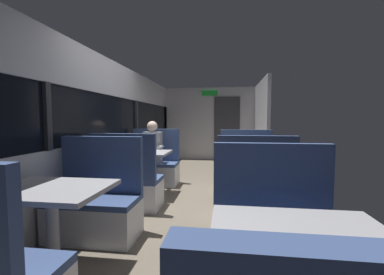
{
  "coord_description": "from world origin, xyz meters",
  "views": [
    {
      "loc": [
        0.52,
        -3.96,
        1.29
      ],
      "look_at": [
        -0.33,
        2.42,
        0.83
      ],
      "focal_mm": 23.81,
      "sensor_mm": 36.0,
      "label": 1
    }
  ],
  "objects_px": {
    "dining_table_mid_window": "(143,157)",
    "bench_front_aisle_facing_entry": "(274,244)",
    "bench_mid_window_facing_end": "(127,186)",
    "dining_table_front_aisle": "(302,252)",
    "bench_near_window_facing_entry": "(96,207)",
    "dining_table_near_window": "(52,199)",
    "dining_table_rear_aisle": "(250,162)",
    "seated_passenger": "(153,158)",
    "bench_rear_aisle_facing_end": "(255,195)",
    "bench_rear_aisle_facing_entry": "(246,172)",
    "bench_mid_window_facing_entry": "(154,168)"
  },
  "relations": [
    {
      "from": "bench_mid_window_facing_entry",
      "to": "bench_mid_window_facing_end",
      "type": "bearing_deg",
      "value": -90.0
    },
    {
      "from": "bench_rear_aisle_facing_entry",
      "to": "bench_near_window_facing_entry",
      "type": "bearing_deg",
      "value": -130.33
    },
    {
      "from": "dining_table_near_window",
      "to": "bench_rear_aisle_facing_entry",
      "type": "relative_size",
      "value": 0.82
    },
    {
      "from": "dining_table_near_window",
      "to": "bench_rear_aisle_facing_entry",
      "type": "xyz_separation_m",
      "value": [
        1.79,
        2.81,
        -0.31
      ]
    },
    {
      "from": "bench_near_window_facing_entry",
      "to": "dining_table_near_window",
      "type": "bearing_deg",
      "value": -90.0
    },
    {
      "from": "bench_mid_window_facing_entry",
      "to": "dining_table_rear_aisle",
      "type": "distance_m",
      "value": 2.03
    },
    {
      "from": "bench_near_window_facing_entry",
      "to": "seated_passenger",
      "type": "distance_m",
      "value": 2.25
    },
    {
      "from": "dining_table_near_window",
      "to": "bench_mid_window_facing_end",
      "type": "bearing_deg",
      "value": 90.0
    },
    {
      "from": "dining_table_near_window",
      "to": "bench_front_aisle_facing_entry",
      "type": "height_order",
      "value": "bench_front_aisle_facing_entry"
    },
    {
      "from": "bench_near_window_facing_entry",
      "to": "dining_table_front_aisle",
      "type": "distance_m",
      "value": 2.23
    },
    {
      "from": "bench_mid_window_facing_end",
      "to": "dining_table_rear_aisle",
      "type": "relative_size",
      "value": 1.22
    },
    {
      "from": "bench_front_aisle_facing_entry",
      "to": "dining_table_rear_aisle",
      "type": "relative_size",
      "value": 1.22
    },
    {
      "from": "dining_table_near_window",
      "to": "bench_rear_aisle_facing_end",
      "type": "distance_m",
      "value": 2.3
    },
    {
      "from": "dining_table_near_window",
      "to": "dining_table_rear_aisle",
      "type": "xyz_separation_m",
      "value": [
        1.79,
        2.11,
        0.0
      ]
    },
    {
      "from": "dining_table_rear_aisle",
      "to": "bench_front_aisle_facing_entry",
      "type": "bearing_deg",
      "value": -90.0
    },
    {
      "from": "dining_table_mid_window",
      "to": "seated_passenger",
      "type": "distance_m",
      "value": 0.64
    },
    {
      "from": "bench_mid_window_facing_entry",
      "to": "bench_rear_aisle_facing_end",
      "type": "distance_m",
      "value": 2.4
    },
    {
      "from": "dining_table_near_window",
      "to": "bench_mid_window_facing_end",
      "type": "xyz_separation_m",
      "value": [
        0.0,
        1.61,
        -0.31
      ]
    },
    {
      "from": "bench_front_aisle_facing_entry",
      "to": "bench_rear_aisle_facing_end",
      "type": "relative_size",
      "value": 1.0
    },
    {
      "from": "bench_rear_aisle_facing_entry",
      "to": "seated_passenger",
      "type": "relative_size",
      "value": 0.87
    },
    {
      "from": "bench_mid_window_facing_end",
      "to": "dining_table_rear_aisle",
      "type": "xyz_separation_m",
      "value": [
        1.79,
        0.5,
        0.31
      ]
    },
    {
      "from": "seated_passenger",
      "to": "bench_rear_aisle_facing_entry",
      "type": "bearing_deg",
      "value": -4.08
    },
    {
      "from": "bench_near_window_facing_entry",
      "to": "bench_rear_aisle_facing_entry",
      "type": "xyz_separation_m",
      "value": [
        1.79,
        2.11,
        0.0
      ]
    },
    {
      "from": "dining_table_near_window",
      "to": "bench_front_aisle_facing_entry",
      "type": "bearing_deg",
      "value": 3.18
    },
    {
      "from": "dining_table_mid_window",
      "to": "bench_front_aisle_facing_entry",
      "type": "relative_size",
      "value": 0.82
    },
    {
      "from": "dining_table_mid_window",
      "to": "dining_table_front_aisle",
      "type": "xyz_separation_m",
      "value": [
        1.79,
        -2.91,
        0.0
      ]
    },
    {
      "from": "bench_rear_aisle_facing_end",
      "to": "bench_rear_aisle_facing_entry",
      "type": "bearing_deg",
      "value": 90.0
    },
    {
      "from": "dining_table_front_aisle",
      "to": "dining_table_rear_aisle",
      "type": "xyz_separation_m",
      "value": [
        0.0,
        2.71,
        0.0
      ]
    },
    {
      "from": "dining_table_near_window",
      "to": "dining_table_rear_aisle",
      "type": "bearing_deg",
      "value": 49.67
    },
    {
      "from": "dining_table_near_window",
      "to": "bench_mid_window_facing_entry",
      "type": "bearing_deg",
      "value": 90.0
    },
    {
      "from": "dining_table_rear_aisle",
      "to": "seated_passenger",
      "type": "relative_size",
      "value": 0.71
    },
    {
      "from": "dining_table_mid_window",
      "to": "bench_rear_aisle_facing_end",
      "type": "height_order",
      "value": "bench_rear_aisle_facing_end"
    },
    {
      "from": "bench_front_aisle_facing_entry",
      "to": "bench_rear_aisle_facing_entry",
      "type": "relative_size",
      "value": 1.0
    },
    {
      "from": "bench_rear_aisle_facing_entry",
      "to": "bench_front_aisle_facing_entry",
      "type": "bearing_deg",
      "value": -90.0
    },
    {
      "from": "bench_mid_window_facing_entry",
      "to": "bench_rear_aisle_facing_entry",
      "type": "height_order",
      "value": "same"
    },
    {
      "from": "bench_front_aisle_facing_entry",
      "to": "seated_passenger",
      "type": "height_order",
      "value": "seated_passenger"
    },
    {
      "from": "dining_table_mid_window",
      "to": "bench_mid_window_facing_entry",
      "type": "relative_size",
      "value": 0.82
    },
    {
      "from": "dining_table_mid_window",
      "to": "dining_table_rear_aisle",
      "type": "relative_size",
      "value": 1.0
    },
    {
      "from": "bench_front_aisle_facing_entry",
      "to": "bench_near_window_facing_entry",
      "type": "bearing_deg",
      "value": 161.47
    },
    {
      "from": "dining_table_rear_aisle",
      "to": "bench_rear_aisle_facing_end",
      "type": "relative_size",
      "value": 0.82
    },
    {
      "from": "bench_mid_window_facing_end",
      "to": "bench_rear_aisle_facing_end",
      "type": "distance_m",
      "value": 1.8
    },
    {
      "from": "bench_front_aisle_facing_entry",
      "to": "seated_passenger",
      "type": "xyz_separation_m",
      "value": [
        -1.79,
        2.84,
        0.21
      ]
    },
    {
      "from": "bench_mid_window_facing_entry",
      "to": "dining_table_rear_aisle",
      "type": "bearing_deg",
      "value": -26.68
    },
    {
      "from": "bench_mid_window_facing_end",
      "to": "bench_front_aisle_facing_entry",
      "type": "relative_size",
      "value": 1.0
    },
    {
      "from": "dining_table_mid_window",
      "to": "bench_mid_window_facing_entry",
      "type": "bearing_deg",
      "value": 90.0
    },
    {
      "from": "dining_table_front_aisle",
      "to": "bench_front_aisle_facing_entry",
      "type": "height_order",
      "value": "bench_front_aisle_facing_entry"
    },
    {
      "from": "dining_table_front_aisle",
      "to": "bench_front_aisle_facing_entry",
      "type": "distance_m",
      "value": 0.77
    },
    {
      "from": "dining_table_mid_window",
      "to": "bench_mid_window_facing_end",
      "type": "relative_size",
      "value": 0.82
    },
    {
      "from": "bench_mid_window_facing_entry",
      "to": "seated_passenger",
      "type": "distance_m",
      "value": 0.22
    },
    {
      "from": "bench_near_window_facing_entry",
      "to": "bench_mid_window_facing_end",
      "type": "bearing_deg",
      "value": 90.0
    }
  ]
}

